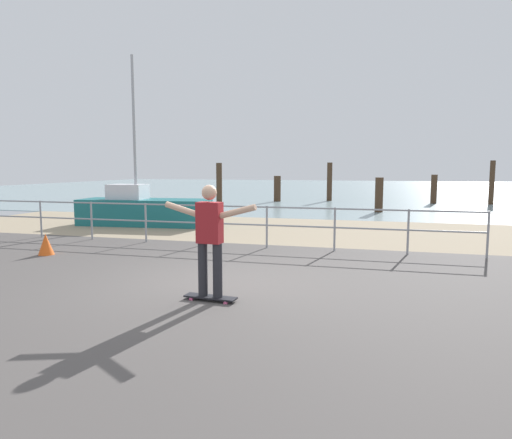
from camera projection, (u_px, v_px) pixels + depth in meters
ground_plane at (196, 302)px, 6.79m from camera, size 24.00×10.00×0.04m
beach_strip at (295, 230)px, 14.45m from camera, size 24.00×6.00×0.04m
sea_surface at (351, 189)px, 41.28m from camera, size 72.00×50.00×0.04m
railing_fence at (204, 218)px, 11.56m from camera, size 13.16×0.05×1.05m
sailboat at (149, 210)px, 15.51m from camera, size 5.03×1.79×5.65m
skateboard at (210, 297)px, 6.78m from camera, size 0.81×0.27×0.08m
skateboarder at (210, 234)px, 6.67m from camera, size 1.45×0.23×1.65m
groyne_post_0 at (219, 183)px, 25.04m from camera, size 0.32×0.32×2.20m
groyne_post_1 at (277, 189)px, 26.18m from camera, size 0.39×0.39×1.48m
groyne_post_2 at (330, 182)px, 26.57m from camera, size 0.30×0.30×2.24m
groyne_post_3 at (379, 195)px, 19.97m from camera, size 0.35×0.35×1.53m
groyne_post_4 at (434, 189)px, 24.71m from camera, size 0.33×0.33×1.57m
groyne_post_5 at (492, 183)px, 23.93m from camera, size 0.26×0.26×2.32m
traffic_cone at (46, 245)px, 10.30m from camera, size 0.36×0.36×0.50m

